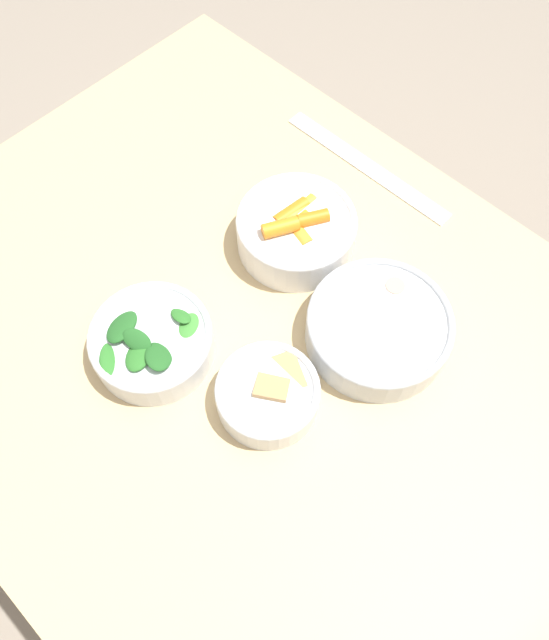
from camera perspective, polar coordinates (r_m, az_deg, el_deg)
ground_plane at (r=1.56m, az=0.45°, el=-15.55°), size 10.00×10.00×0.00m
dining_table at (r=0.94m, az=0.73°, el=-7.10°), size 1.21×0.84×0.76m
bowl_carrots at (r=0.90m, az=1.98°, el=8.24°), size 0.17×0.17×0.08m
bowl_greens at (r=0.83m, az=-11.20°, el=-2.00°), size 0.16×0.17×0.07m
bowl_beans_hotdog at (r=0.84m, az=9.44°, el=-0.79°), size 0.19×0.19×0.05m
bowl_cookies at (r=0.79m, az=-0.54°, el=-6.68°), size 0.13×0.13×0.05m
ruler at (r=1.03m, az=8.41°, el=13.74°), size 0.31×0.03×0.00m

